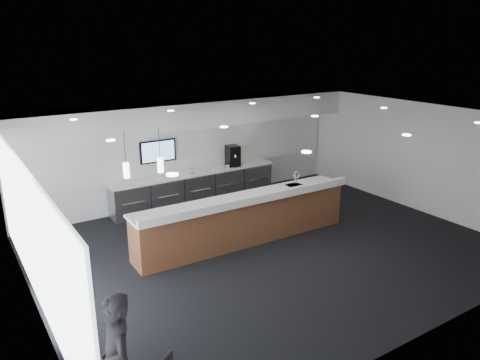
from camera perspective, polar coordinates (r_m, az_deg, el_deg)
ground at (r=10.95m, az=3.64°, el=-8.32°), size 10.00×10.00×0.00m
ceiling at (r=10.03m, az=3.96°, el=7.34°), size 10.00×8.00×0.02m
back_wall at (r=13.68m, az=-6.26°, el=3.52°), size 10.00×0.02×3.00m
left_wall at (r=8.58m, az=-24.29°, el=-6.39°), size 0.02×8.00×3.00m
right_wall at (r=13.87m, az=20.62°, el=2.70°), size 0.02×8.00×3.00m
soffit_bulkhead at (r=13.06m, az=-5.52°, el=8.04°), size 10.00×0.90×0.70m
alcove_panel at (r=13.63m, az=-6.22°, el=3.91°), size 9.80×0.06×1.40m
window_blinds_wall at (r=8.58m, az=-24.03°, el=-6.34°), size 0.04×7.36×2.55m
back_credenza at (r=13.65m, az=-5.44°, el=-0.94°), size 5.06×0.66×0.95m
wall_tv at (r=13.16m, az=-9.99°, el=3.49°), size 1.05×0.08×0.62m
pendant_left at (r=9.71m, az=-10.46°, el=2.23°), size 0.12×0.12×0.30m
pendant_right at (r=9.48m, az=-14.36°, el=1.61°), size 0.12×0.12×0.30m
ceiling_can_lights at (r=10.04m, az=3.96°, el=7.17°), size 7.00×5.00×0.02m
service_counter at (r=11.07m, az=0.54°, el=-4.74°), size 5.51×0.98×1.49m
coffee_machine at (r=14.05m, az=-0.89°, el=2.97°), size 0.40×0.50×0.62m
info_sign_left at (r=13.35m, az=-5.84°, el=1.23°), size 0.16×0.04×0.22m
info_sign_right at (r=14.10m, az=-0.37°, el=2.28°), size 0.20×0.04×0.26m
cup_0 at (r=14.17m, az=0.43°, el=1.98°), size 0.09×0.09×0.09m
cup_1 at (r=14.09m, az=-0.05°, el=1.90°), size 0.13×0.13×0.09m
cup_2 at (r=14.02m, az=-0.53°, el=1.82°), size 0.11×0.11×0.09m
cup_3 at (r=13.95m, az=-1.01°, el=1.73°), size 0.12×0.12×0.09m
cup_4 at (r=13.88m, az=-1.50°, el=1.65°), size 0.12×0.12×0.09m
cup_5 at (r=13.81m, az=-2.00°, el=1.56°), size 0.10×0.10×0.09m
cup_6 at (r=13.74m, az=-2.50°, el=1.48°), size 0.13×0.13×0.09m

